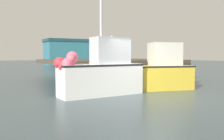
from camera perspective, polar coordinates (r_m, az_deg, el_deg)
ground at (r=10.32m, az=9.44°, el=-6.76°), size 120.00×160.00×0.10m
pier at (r=17.85m, az=0.18°, el=1.61°), size 9.33×6.95×1.44m
fishing_boat_near_left at (r=10.83m, az=-2.55°, el=-0.40°), size 3.97×1.37×5.32m
fishing_boat_near_right at (r=12.89m, az=10.68°, el=-0.43°), size 3.89×2.12×2.41m
rowboat at (r=15.53m, az=13.72°, el=-2.51°), size 2.02×1.21×0.41m
dockworker at (r=18.01m, az=-0.02°, el=5.22°), size 0.34×0.34×1.75m
warehouse at (r=44.27m, az=-10.61°, el=4.07°), size 7.22×4.89×4.55m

